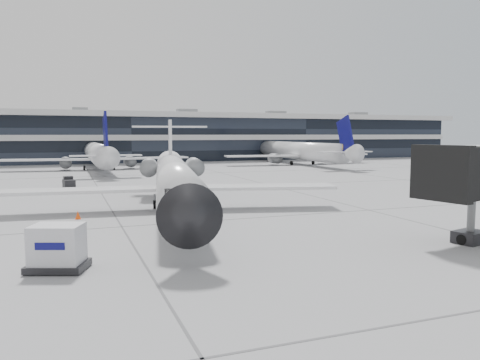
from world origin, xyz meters
name	(u,v)px	position (x,y,z in m)	size (l,w,h in m)	color
ground	(257,218)	(0.00, 0.00, 0.00)	(220.00, 220.00, 0.00)	gray
terminal	(125,139)	(0.00, 82.00, 5.00)	(170.00, 22.00, 10.00)	black
bg_jet_center	(99,169)	(-8.00, 55.00, 0.00)	(32.00, 40.00, 9.60)	white
bg_jet_right	(298,164)	(32.00, 55.00, 0.00)	(32.00, 40.00, 9.60)	white
regional_jet	(175,178)	(-5.06, 5.47, 2.67)	(27.05, 33.73, 7.82)	white
cargo_uld	(57,248)	(-13.91, -9.40, 1.05)	(3.07, 2.67, 2.10)	black
traffic_cone	(78,215)	(-12.72, 4.14, 0.29)	(0.45, 0.45, 0.62)	#FF4D0D
far_tug	(69,182)	(-13.20, 26.35, 0.58)	(1.51, 2.20, 1.30)	black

